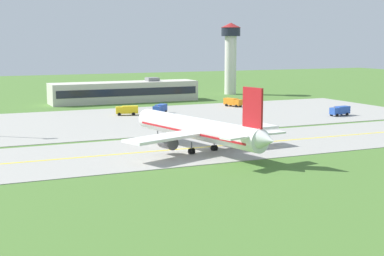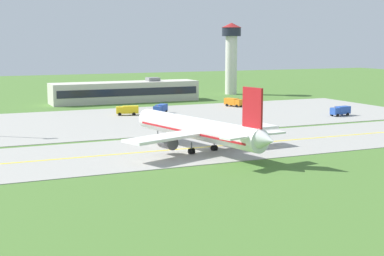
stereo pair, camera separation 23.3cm
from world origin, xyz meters
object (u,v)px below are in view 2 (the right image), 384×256
service_truck_baggage (127,110)px  service_truck_pushback (161,108)px  service_truck_fuel (233,102)px  control_tower (231,51)px  airplane_lead (198,129)px  service_truck_catering (340,110)px

service_truck_baggage → service_truck_pushback: same height
service_truck_fuel → service_truck_pushback: same height
control_tower → service_truck_baggage: bearing=-141.1°
service_truck_baggage → airplane_lead: bearing=-93.8°
airplane_lead → service_truck_fuel: size_ratio=6.22×
service_truck_fuel → service_truck_catering: same height
control_tower → airplane_lead: bearing=-120.8°
service_truck_fuel → control_tower: (19.11, 37.89, 14.67)m
service_truck_catering → service_truck_pushback: 49.07m
service_truck_pushback → control_tower: size_ratio=0.22×
airplane_lead → service_truck_baggage: 54.37m
airplane_lead → service_truck_pushback: 55.32m
service_truck_fuel → control_tower: control_tower is taller
service_truck_pushback → service_truck_catering: bearing=-29.4°
service_truck_catering → service_truck_baggage: bearing=154.8°
service_truck_catering → control_tower: control_tower is taller
service_truck_catering → service_truck_pushback: size_ratio=1.08×
airplane_lead → service_truck_pushback: size_ratio=6.79×
service_truck_fuel → service_truck_catering: 35.08m
service_truck_pushback → service_truck_baggage: bearing=177.0°
airplane_lead → service_truck_catering: 63.19m
airplane_lead → control_tower: (58.80, 98.67, 12.07)m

